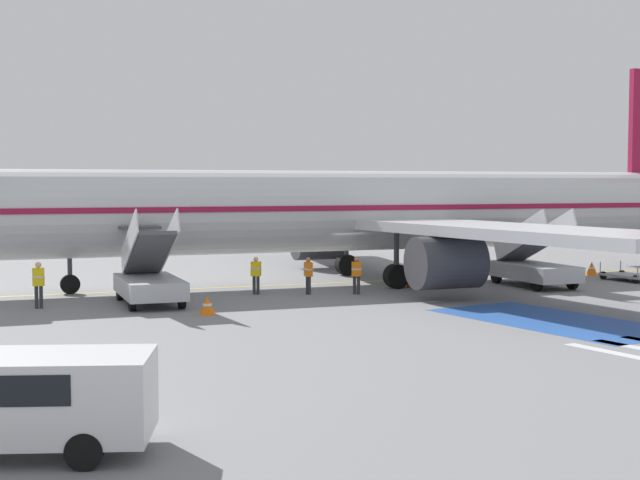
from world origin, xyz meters
TOP-DOWN VIEW (x-y plane):
  - ground_plane at (0.00, 0.00)m, footprint 600.00×600.00m
  - apron_leadline_yellow at (-0.03, 0.59)m, footprint 77.98×15.74m
  - apron_stand_patch_blue at (-0.03, -13.37)m, footprint 4.40×8.90m
  - apron_walkway_bar_0 at (-3.03, -18.56)m, footprint 0.44×3.60m
  - airliner at (0.64, 0.45)m, footprint 45.30×35.68m
  - boarding_stairs_forward at (-10.47, -1.89)m, footprint 3.10×5.51m
  - boarding_stairs_aft at (6.92, -5.36)m, footprint 3.10×5.51m
  - fuel_tanker at (7.92, 25.74)m, footprint 10.74×3.56m
  - service_van_0 at (-19.79, -19.19)m, footprint 5.56×4.24m
  - baggage_cart at (12.60, -6.18)m, footprint 1.69×2.70m
  - ground_crew_0 at (-3.54, -2.54)m, footprint 0.25×0.44m
  - ground_crew_1 at (-14.51, -0.84)m, footprint 0.48×0.37m
  - ground_crew_2 at (-1.75, -3.58)m, footprint 0.49×0.43m
  - ground_crew_3 at (-5.43, -1.33)m, footprint 0.47×0.46m
  - traffic_cone_0 at (1.87, -2.80)m, footprint 0.61×0.61m
  - traffic_cone_1 at (-9.72, -5.73)m, footprint 0.61×0.61m
  - traffic_cone_2 at (13.17, -3.37)m, footprint 0.63×0.63m

SIDE VIEW (x-z plane):
  - ground_plane at x=0.00m, z-range 0.00..0.00m
  - apron_leadline_yellow at x=-0.03m, z-range 0.00..0.01m
  - apron_stand_patch_blue at x=-0.03m, z-range 0.00..0.01m
  - apron_walkway_bar_0 at x=-3.03m, z-range 0.00..0.01m
  - baggage_cart at x=12.60m, z-range -0.18..0.69m
  - traffic_cone_1 at x=-9.72m, z-range 0.00..0.68m
  - traffic_cone_0 at x=1.87m, z-range 0.00..0.68m
  - traffic_cone_2 at x=13.17m, z-range 0.00..0.70m
  - ground_crew_0 at x=-3.54m, z-range 0.11..1.72m
  - ground_crew_2 at x=-1.75m, z-range 0.12..1.73m
  - ground_crew_3 at x=-5.43m, z-range 0.12..1.75m
  - boarding_stairs_aft at x=6.92m, z-range -0.88..2.78m
  - boarding_stairs_forward at x=-10.47m, z-range -0.95..2.88m
  - ground_crew_1 at x=-14.51m, z-range 0.14..1.92m
  - service_van_0 at x=-19.79m, z-range 0.20..1.97m
  - fuel_tanker at x=7.92m, z-range 0.01..3.25m
  - airliner at x=0.64m, z-range -2.05..8.91m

